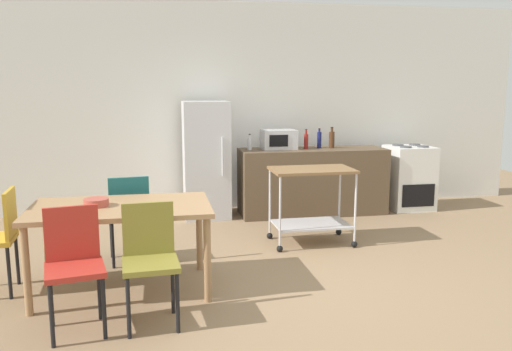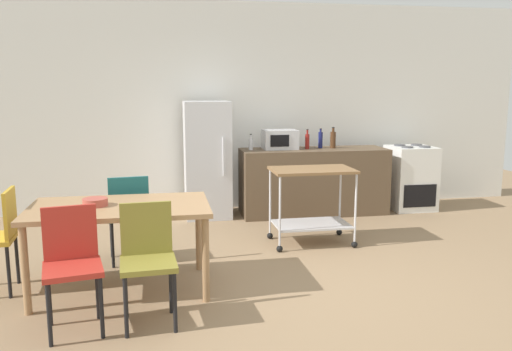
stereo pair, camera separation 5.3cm
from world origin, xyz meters
name	(u,v)px [view 2 (the right image)]	position (x,y,z in m)	size (l,w,h in m)	color
ground_plane	(299,287)	(0.00, 0.00, 0.00)	(12.00, 12.00, 0.00)	#8C7051
back_wall	(242,107)	(0.00, 3.20, 1.45)	(8.40, 0.12, 2.90)	silver
kitchen_counter	(313,181)	(0.90, 2.60, 0.45)	(2.00, 0.64, 0.90)	brown
dining_table	(120,214)	(-1.52, 0.23, 0.67)	(1.50, 0.90, 0.75)	#A37A51
chair_olive	(148,255)	(-1.28, -0.45, 0.52)	(0.43, 0.43, 0.89)	olive
chair_red	(72,260)	(-1.81, -0.47, 0.52)	(0.47, 0.47, 0.89)	#B72D23
chair_teal	(129,212)	(-1.49, 0.93, 0.52)	(0.44, 0.44, 0.89)	#1E666B
stove_oven	(410,178)	(2.35, 2.62, 0.45)	(0.60, 0.61, 0.92)	white
refrigerator	(207,160)	(-0.55, 2.70, 0.78)	(0.60, 0.63, 1.55)	silver
kitchen_cart	(312,193)	(0.48, 1.24, 0.57)	(0.91, 0.57, 0.85)	brown
bottle_sesame_oil	(251,144)	(0.03, 2.63, 0.98)	(0.06, 0.06, 0.22)	silver
microwave	(280,139)	(0.44, 2.68, 1.03)	(0.46, 0.35, 0.26)	silver
bottle_soda	(307,141)	(0.81, 2.63, 1.01)	(0.06, 0.06, 0.27)	maroon
bottle_vinegar	(320,140)	(1.02, 2.69, 1.02)	(0.06, 0.06, 0.27)	navy
bottle_wine	(333,139)	(1.18, 2.65, 1.02)	(0.08, 0.08, 0.29)	#4C2D19
fruit_bowl	(95,202)	(-1.71, 0.24, 0.78)	(0.21, 0.21, 0.06)	#B24C3F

